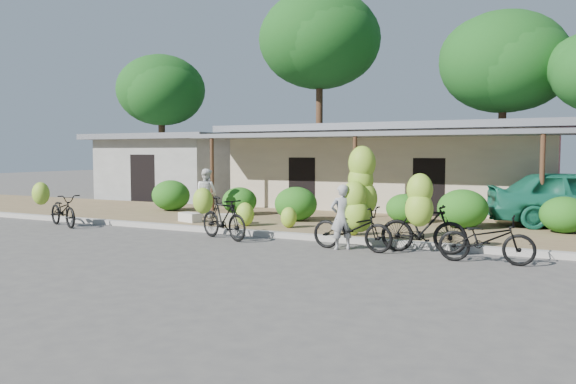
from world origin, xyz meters
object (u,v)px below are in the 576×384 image
Objects in this scene: bike_far_left at (60,208)px; bike_right at (422,221)px; vendor at (342,217)px; bystander at (206,193)px; sack_near at (232,219)px; tree_far_center at (317,39)px; teal_van at (576,198)px; bike_left at (221,216)px; tree_back_left at (160,89)px; tree_center_right at (500,61)px; sack_far at (190,217)px; bike_center at (356,210)px; bike_far_right at (486,239)px.

bike_right is at bearing -67.00° from bike_far_left.
bystander is (-6.06, 3.22, 0.16)m from vendor.
vendor is (4.37, -2.15, 0.50)m from sack_near.
bike_right is 8.46m from bystander.
tree_far_center is 5.29× the size of bike_far_left.
bike_far_left is 11.12m from bike_right.
sack_near is 10.16m from teal_van.
tree_far_center is 5.54× the size of bike_left.
tree_back_left reaches higher than bike_far_left.
tree_center_right is 5.67× the size of vendor.
tree_back_left is 14.45m from bike_far_left.
sack_far is at bearing 72.53° from bike_right.
bike_right reaches higher than sack_near.
teal_van reaches higher than bystander.
bike_left is at bearing 97.67° from bike_center.
bike_right is (1.57, -0.02, -0.17)m from bike_center.
teal_van is at bearing -71.69° from tree_center_right.
sack_far is at bearing -84.19° from tree_far_center.
bike_left is at bearing -39.09° from sack_far.
bike_center is 3.27× the size of sack_far.
sack_near is at bearing -44.53° from bike_far_left.
bike_center is at bearing -22.37° from sack_near.
vendor is 0.31× the size of teal_van.
sack_far is (1.33, -13.12, -7.98)m from tree_far_center.
tree_back_left is at bearing 54.13° from bike_far_right.
teal_van reaches higher than vendor.
bystander is (9.13, -8.91, -4.80)m from tree_back_left.
bike_left is at bearing -108.39° from tree_center_right.
bike_right is at bearing 148.58° from vendor.
bystander is (-0.20, 1.21, 0.68)m from sack_far.
bike_left is 0.39× the size of teal_van.
bike_left is 0.99× the size of bike_far_right.
vendor is at bearing -26.16° from sack_near.
vendor reaches higher than bike_far_left.
bike_far_left is at bearing 54.05° from bystander.
sack_near is at bearing 68.43° from bike_right.
sack_near is at bearing 45.39° from bike_left.
teal_van is at bearing -167.69° from vendor.
tree_far_center is at bearing 20.56° from tree_back_left.
teal_van is at bearing -33.69° from bike_left.
tree_center_right is at bearing -113.22° from bystander.
vendor is (15.19, -12.14, -4.97)m from tree_back_left.
bike_right is 1.21× the size of bystander.
teal_van is (3.15, 5.81, 0.20)m from bike_right.
tree_center_right reaches higher than sack_far.
tree_center_right is 11.68× the size of sack_far.
tree_far_center is at bearing 32.19° from bike_far_right.
teal_van is (11.05, 2.80, 0.02)m from bystander.
teal_van is (9.36, 3.88, 0.69)m from sack_near.
bike_center is 7.47m from teal_van.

